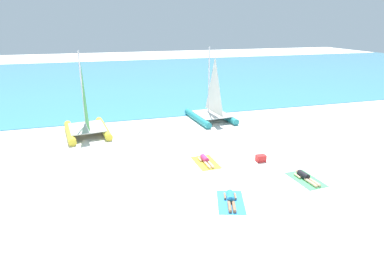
% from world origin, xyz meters
% --- Properties ---
extents(ground_plane, '(120.00, 120.00, 0.00)m').
position_xyz_m(ground_plane, '(0.00, 10.00, 0.00)').
color(ground_plane, white).
extents(ocean_water, '(120.00, 40.00, 0.05)m').
position_xyz_m(ocean_water, '(0.00, 31.85, 0.03)').
color(ocean_water, teal).
rests_on(ocean_water, ground).
extents(sailboat_teal, '(3.05, 4.40, 5.43)m').
position_xyz_m(sailboat_teal, '(2.98, 10.26, 0.81)').
color(sailboat_teal, teal).
rests_on(sailboat_teal, ground).
extents(sailboat_yellow, '(3.17, 4.46, 5.42)m').
position_xyz_m(sailboat_yellow, '(-6.06, 9.49, 0.81)').
color(sailboat_yellow, yellow).
rests_on(sailboat_yellow, ground).
extents(towel_left, '(1.63, 2.15, 0.01)m').
position_xyz_m(towel_left, '(-0.21, -1.12, 0.01)').
color(towel_left, '#338CD8').
rests_on(towel_left, ground).
extents(sunbather_left, '(0.85, 1.54, 0.30)m').
position_xyz_m(sunbather_left, '(-0.19, -1.06, 0.13)').
color(sunbather_left, '#268CCC').
rests_on(sunbather_left, towel_left).
extents(towel_middle, '(1.18, 1.95, 0.01)m').
position_xyz_m(towel_middle, '(0.07, 2.94, 0.01)').
color(towel_middle, yellow).
rests_on(towel_middle, ground).
extents(sunbather_middle, '(0.56, 1.56, 0.30)m').
position_xyz_m(sunbather_middle, '(0.07, 3.00, 0.13)').
color(sunbather_middle, '#D83372').
rests_on(sunbather_middle, towel_middle).
extents(towel_right, '(1.23, 1.97, 0.01)m').
position_xyz_m(towel_right, '(4.03, -0.26, 0.01)').
color(towel_right, '#4CB266').
rests_on(towel_right, ground).
extents(sunbather_right, '(0.57, 1.57, 0.30)m').
position_xyz_m(sunbather_right, '(4.02, -0.20, 0.13)').
color(sunbather_right, black).
rests_on(sunbather_right, towel_right).
extents(cooler_box, '(0.50, 0.36, 0.36)m').
position_xyz_m(cooler_box, '(2.96, 2.27, 0.18)').
color(cooler_box, red).
rests_on(cooler_box, ground).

